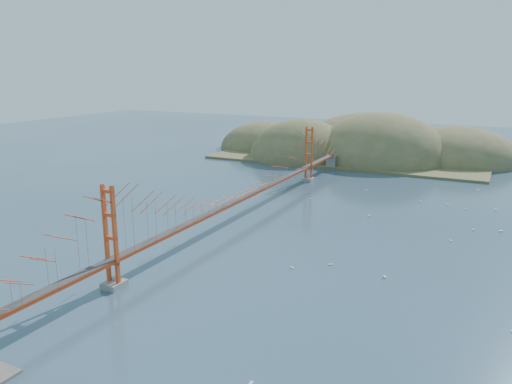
% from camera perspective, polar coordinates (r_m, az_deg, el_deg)
% --- Properties ---
extents(ground, '(320.00, 320.00, 0.00)m').
position_cam_1_polar(ground, '(81.38, -1.58, -2.89)').
color(ground, '#2B4257').
rests_on(ground, ground).
extents(bridge, '(2.20, 94.40, 12.00)m').
position_cam_1_polar(bridge, '(79.78, -1.55, 1.97)').
color(bridge, gray).
rests_on(bridge, ground).
extents(far_headlands, '(84.00, 58.00, 25.00)m').
position_cam_1_polar(far_headlands, '(143.36, 12.32, 4.18)').
color(far_headlands, olive).
rests_on(far_headlands, ground).
extents(sailboat_16, '(0.57, 0.55, 0.64)m').
position_cam_1_polar(sailboat_16, '(94.95, 21.10, -1.29)').
color(sailboat_16, white).
rests_on(sailboat_16, ground).
extents(sailboat_12, '(0.49, 0.41, 0.56)m').
position_cam_1_polar(sailboat_12, '(101.24, 12.49, 0.24)').
color(sailboat_12, white).
rests_on(sailboat_12, ground).
extents(sailboat_9, '(0.70, 0.70, 0.73)m').
position_cam_1_polar(sailboat_9, '(82.83, 26.22, -3.95)').
color(sailboat_9, white).
rests_on(sailboat_9, ground).
extents(sailboat_7, '(0.58, 0.58, 0.62)m').
position_cam_1_polar(sailboat_7, '(92.94, 22.84, -1.77)').
color(sailboat_7, white).
rests_on(sailboat_7, ground).
extents(sailboat_10, '(0.50, 0.62, 0.74)m').
position_cam_1_polar(sailboat_10, '(40.99, -0.59, -20.93)').
color(sailboat_10, white).
rests_on(sailboat_10, ground).
extents(sailboat_6, '(0.60, 0.60, 0.65)m').
position_cam_1_polar(sailboat_6, '(61.33, 4.15, -8.55)').
color(sailboat_6, white).
rests_on(sailboat_6, ground).
extents(sailboat_8, '(0.63, 0.63, 0.66)m').
position_cam_1_polar(sailboat_8, '(94.77, 25.70, -1.77)').
color(sailboat_8, white).
rests_on(sailboat_8, ground).
extents(sailboat_0, '(0.66, 0.66, 0.74)m').
position_cam_1_polar(sailboat_0, '(60.54, 14.49, -9.29)').
color(sailboat_0, white).
rests_on(sailboat_0, ground).
extents(sailboat_3, '(0.64, 0.63, 0.72)m').
position_cam_1_polar(sailboat_3, '(92.79, 6.30, -0.75)').
color(sailboat_3, white).
rests_on(sailboat_3, ground).
extents(sailboat_1, '(0.57, 0.57, 0.59)m').
position_cam_1_polar(sailboat_1, '(75.51, 21.38, -5.13)').
color(sailboat_1, white).
rests_on(sailboat_1, ground).
extents(sailboat_5, '(0.57, 0.57, 0.62)m').
position_cam_1_polar(sailboat_5, '(81.82, 23.57, -3.89)').
color(sailboat_5, white).
rests_on(sailboat_5, ground).
extents(sailboat_15, '(0.60, 0.60, 0.64)m').
position_cam_1_polar(sailboat_15, '(95.27, 18.31, -1.00)').
color(sailboat_15, white).
rests_on(sailboat_15, ground).
extents(sailboat_17, '(0.61, 0.52, 0.69)m').
position_cam_1_polar(sailboat_17, '(108.84, 24.09, 0.30)').
color(sailboat_17, white).
rests_on(sailboat_17, ground).
extents(sailboat_14, '(0.61, 0.61, 0.65)m').
position_cam_1_polar(sailboat_14, '(84.07, 12.81, -2.58)').
color(sailboat_14, white).
rests_on(sailboat_14, ground).
extents(sailboat_extra_0, '(0.62, 0.62, 0.65)m').
position_cam_1_polar(sailboat_extra_0, '(62.83, 8.55, -8.11)').
color(sailboat_extra_0, white).
rests_on(sailboat_extra_0, ground).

